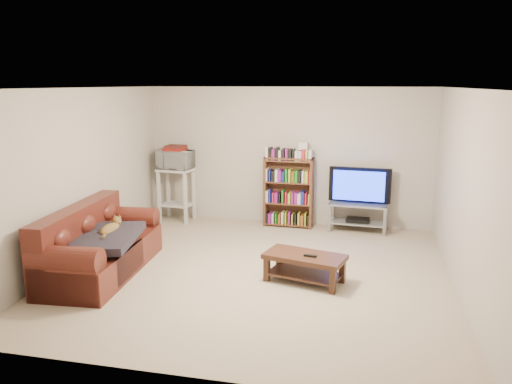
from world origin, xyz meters
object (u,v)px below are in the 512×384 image
(sofa, at_px, (97,250))
(tv_stand, at_px, (358,212))
(coffee_table, at_px, (305,263))
(bookshelf, at_px, (289,191))

(sofa, height_order, tv_stand, sofa)
(coffee_table, xyz_separation_m, bookshelf, (-0.59, 2.44, 0.38))
(sofa, height_order, bookshelf, bookshelf)
(coffee_table, bearing_deg, bookshelf, 118.15)
(sofa, relative_size, coffee_table, 1.97)
(tv_stand, bearing_deg, coffee_table, -99.85)
(tv_stand, bearing_deg, sofa, -136.85)
(coffee_table, distance_m, tv_stand, 2.48)
(sofa, relative_size, bookshelf, 1.75)
(sofa, xyz_separation_m, bookshelf, (2.13, 2.71, 0.32))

